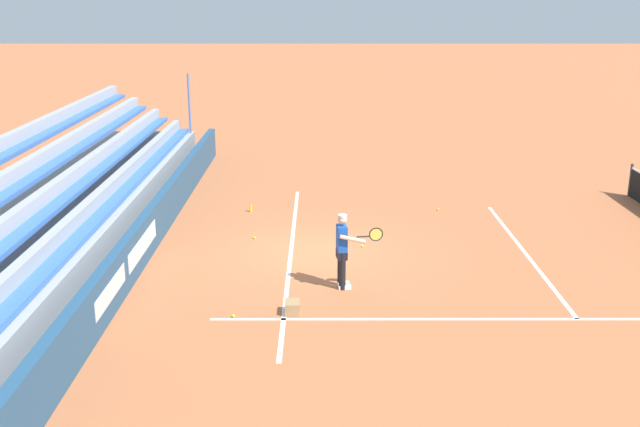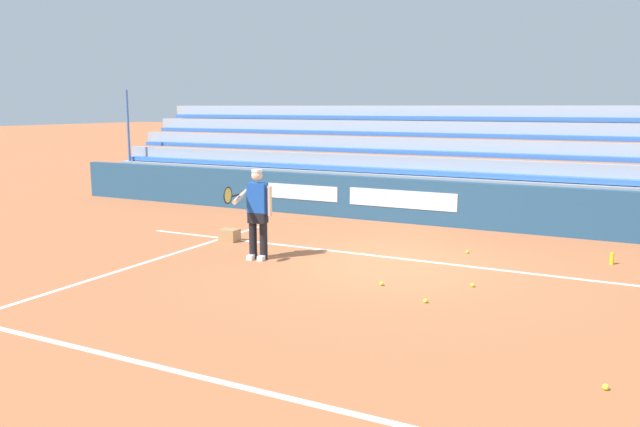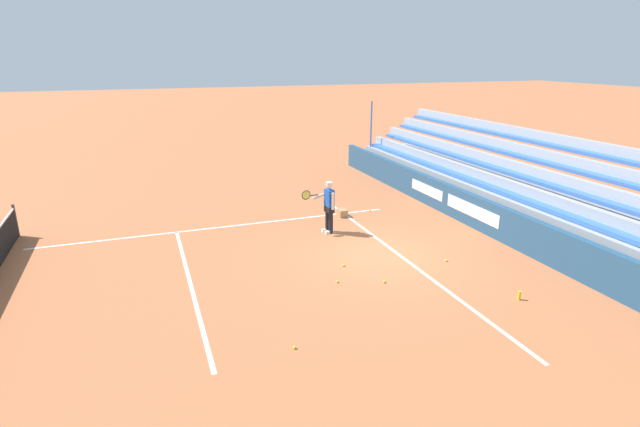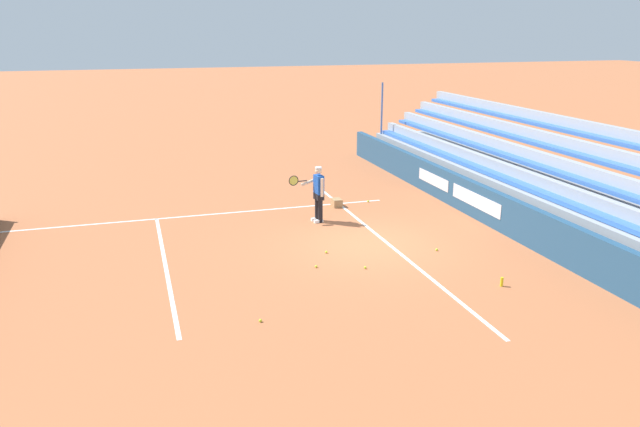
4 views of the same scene
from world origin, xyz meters
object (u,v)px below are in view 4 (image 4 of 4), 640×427
at_px(tennis_player, 318,193).
at_px(tennis_ball_on_baseline, 437,250).
at_px(tennis_ball_far_right, 326,252).
at_px(ball_box_cardboard, 337,203).
at_px(tennis_ball_near_player, 365,267).
at_px(water_bottle, 502,282).
at_px(tennis_ball_toward_net, 316,266).
at_px(tennis_ball_by_box, 260,321).
at_px(tennis_ball_far_left, 368,201).

distance_m(tennis_player, tennis_ball_on_baseline, 4.23).
height_order(tennis_player, tennis_ball_far_right, tennis_player).
xyz_separation_m(ball_box_cardboard, tennis_ball_on_baseline, (-4.88, -1.19, -0.10)).
bearing_deg(tennis_ball_near_player, tennis_player, -0.22).
height_order(tennis_ball_far_right, water_bottle, water_bottle).
xyz_separation_m(tennis_ball_far_right, tennis_ball_toward_net, (-0.91, 0.56, 0.00)).
relative_size(ball_box_cardboard, tennis_ball_near_player, 6.06).
distance_m(tennis_ball_on_baseline, tennis_ball_by_box, 6.04).
bearing_deg(tennis_player, tennis_ball_near_player, 179.78).
bearing_deg(tennis_ball_far_right, ball_box_cardboard, -21.98).
height_order(ball_box_cardboard, water_bottle, ball_box_cardboard).
xyz_separation_m(tennis_ball_near_player, tennis_ball_far_left, (5.73, -2.31, 0.00)).
bearing_deg(tennis_ball_toward_net, ball_box_cardboard, -23.77).
bearing_deg(tennis_player, tennis_ball_by_box, 153.46).
bearing_deg(tennis_ball_far_left, tennis_ball_near_player, 158.07).
xyz_separation_m(tennis_ball_on_baseline, tennis_ball_by_box, (-2.75, 5.38, 0.00)).
bearing_deg(tennis_ball_far_left, ball_box_cardboard, 99.59).
bearing_deg(water_bottle, tennis_player, 23.33).
bearing_deg(tennis_player, ball_box_cardboard, -37.48).
bearing_deg(tennis_player, tennis_ball_on_baseline, -146.60).
relative_size(tennis_ball_by_box, tennis_ball_far_left, 1.00).
xyz_separation_m(ball_box_cardboard, water_bottle, (-7.46, -1.52, -0.02)).
relative_size(tennis_player, tennis_ball_by_box, 25.98).
relative_size(tennis_player, tennis_ball_toward_net, 25.98).
bearing_deg(tennis_player, water_bottle, -156.67).
xyz_separation_m(tennis_ball_far_right, tennis_ball_far_left, (4.39, -2.89, 0.00)).
xyz_separation_m(tennis_ball_near_player, tennis_ball_by_box, (-2.10, 3.09, 0.00)).
bearing_deg(tennis_ball_on_baseline, ball_box_cardboard, 13.77).
height_order(tennis_ball_far_right, tennis_ball_near_player, same).
height_order(tennis_ball_by_box, tennis_ball_far_left, same).
height_order(tennis_ball_on_baseline, tennis_ball_near_player, same).
height_order(tennis_ball_on_baseline, tennis_ball_toward_net, same).
distance_m(ball_box_cardboard, water_bottle, 7.62).
relative_size(tennis_ball_near_player, tennis_ball_far_left, 1.00).
bearing_deg(tennis_ball_by_box, tennis_ball_far_right, -35.99).
relative_size(tennis_player, ball_box_cardboard, 4.29).
distance_m(tennis_player, tennis_ball_by_box, 6.99).
height_order(tennis_ball_on_baseline, tennis_ball_by_box, same).
xyz_separation_m(tennis_player, tennis_ball_by_box, (-6.21, 3.10, -0.86)).
xyz_separation_m(ball_box_cardboard, tennis_ball_far_left, (0.20, -1.20, -0.10)).
xyz_separation_m(tennis_ball_near_player, water_bottle, (-1.94, -2.62, 0.08)).
bearing_deg(tennis_ball_toward_net, tennis_ball_on_baseline, -86.28).
distance_m(tennis_ball_far_right, tennis_ball_near_player, 1.46).
distance_m(tennis_player, tennis_ball_near_player, 4.20).
relative_size(tennis_ball_far_right, tennis_ball_near_player, 1.00).
height_order(tennis_ball_on_baseline, tennis_ball_far_left, same).
distance_m(ball_box_cardboard, tennis_ball_far_right, 4.51).
height_order(tennis_player, water_bottle, tennis_player).
bearing_deg(water_bottle, tennis_ball_on_baseline, 7.21).
xyz_separation_m(tennis_player, ball_box_cardboard, (1.42, -1.09, -0.76)).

